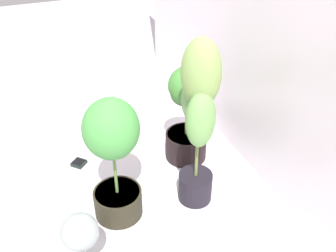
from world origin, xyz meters
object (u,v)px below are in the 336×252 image
potted_plant_back_right (199,113)px  floor_fan (81,238)px  potted_plant_back_center (187,113)px  potted_plant_front_right (114,151)px  nutrient_bottle (131,128)px  hygrometer_box (79,163)px

potted_plant_back_right → floor_fan: bearing=-68.0°
potted_plant_back_center → potted_plant_front_right: bearing=-58.5°
potted_plant_back_right → floor_fan: potted_plant_back_right is taller
potted_plant_back_right → potted_plant_back_center: potted_plant_back_right is taller
floor_fan → nutrient_bottle: size_ratio=1.96×
nutrient_bottle → hygrometer_box: bearing=-68.4°
potted_plant_back_right → potted_plant_front_right: potted_plant_back_right is taller
potted_plant_front_right → hygrometer_box: potted_plant_front_right is taller
potted_plant_front_right → nutrient_bottle: potted_plant_front_right is taller
potted_plant_back_right → floor_fan: size_ratio=2.64×
floor_fan → potted_plant_back_center: bearing=-99.6°
hygrometer_box → nutrient_bottle: (-0.16, 0.41, 0.08)m
potted_plant_back_right → potted_plant_back_center: 0.48m
floor_fan → potted_plant_back_right: bearing=-117.5°
hygrometer_box → potted_plant_front_right: bearing=61.1°
hygrometer_box → floor_fan: floor_fan is taller
potted_plant_front_right → potted_plant_back_center: size_ratio=1.12×
potted_plant_back_right → hygrometer_box: bearing=-133.3°
potted_plant_front_right → floor_fan: potted_plant_front_right is taller
potted_plant_back_center → floor_fan: (0.68, -0.81, -0.08)m
hygrometer_box → floor_fan: (0.83, -0.12, 0.24)m
hygrometer_box → potted_plant_back_right: bearing=92.2°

